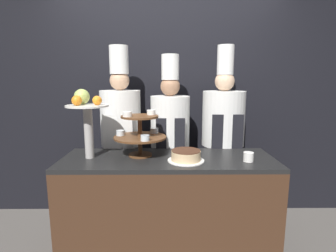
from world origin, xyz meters
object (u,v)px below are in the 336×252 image
(fruit_pedestal, at_px, (86,111))
(cake_round, at_px, (186,156))
(cup_white, at_px, (248,157))
(chef_left, at_px, (121,134))
(chef_center_left, at_px, (170,138))
(chef_center_right, at_px, (223,136))
(tiered_stand, at_px, (140,132))

(fruit_pedestal, bearing_deg, cake_round, -7.50)
(fruit_pedestal, height_order, cake_round, fruit_pedestal)
(fruit_pedestal, relative_size, cake_round, 1.93)
(cake_round, distance_m, cup_white, 0.50)
(cup_white, bearing_deg, fruit_pedestal, 174.81)
(cake_round, distance_m, chef_left, 0.84)
(chef_center_left, distance_m, chef_center_right, 0.53)
(tiered_stand, relative_size, fruit_pedestal, 0.78)
(cake_round, bearing_deg, tiered_stand, 158.42)
(chef_left, bearing_deg, fruit_pedestal, -112.84)
(fruit_pedestal, xyz_separation_m, chef_center_left, (0.69, 0.47, -0.33))
(cup_white, height_order, chef_left, chef_left)
(cup_white, relative_size, chef_left, 0.04)
(fruit_pedestal, distance_m, cake_round, 0.89)
(cup_white, relative_size, chef_center_right, 0.04)
(cake_round, height_order, chef_center_left, chef_center_left)
(fruit_pedestal, height_order, chef_left, chef_left)
(fruit_pedestal, bearing_deg, chef_center_right, 21.00)
(cup_white, distance_m, chef_center_right, 0.60)
(chef_center_left, relative_size, chef_center_right, 0.95)
(cake_round, distance_m, chef_center_left, 0.59)
(cake_round, distance_m, chef_center_right, 0.71)
(tiered_stand, relative_size, chef_center_right, 0.24)
(chef_left, distance_m, chef_center_right, 1.03)
(tiered_stand, height_order, chef_center_right, chef_center_right)
(fruit_pedestal, distance_m, chef_left, 0.58)
(tiered_stand, relative_size, chef_center_left, 0.25)
(cup_white, distance_m, chef_left, 1.25)
(cake_round, relative_size, chef_left, 0.16)
(tiered_stand, height_order, chef_center_left, chef_center_left)
(chef_left, bearing_deg, chef_center_right, -0.00)
(cake_round, height_order, chef_center_right, chef_center_right)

